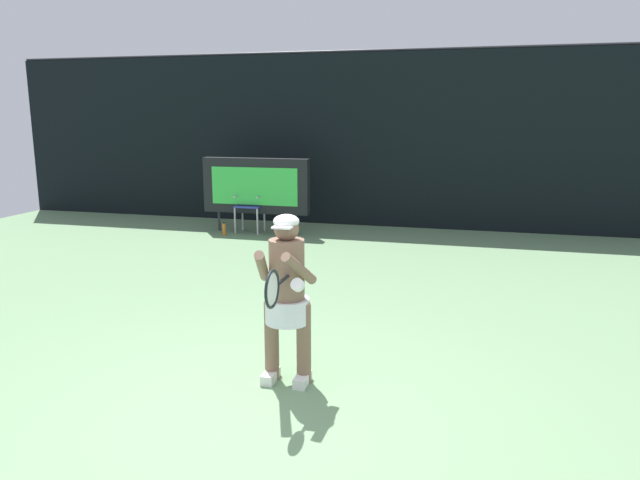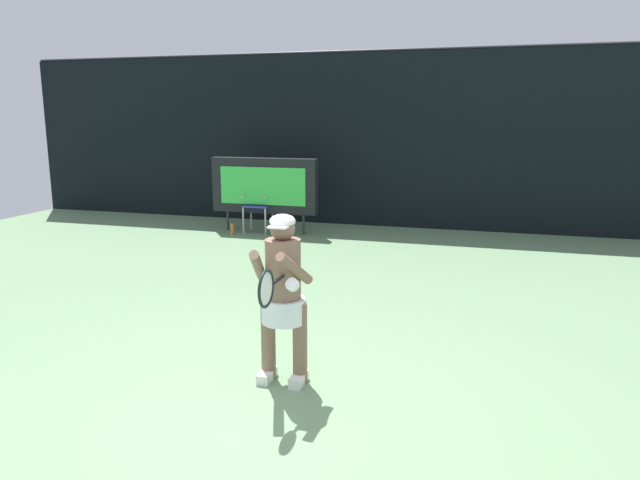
# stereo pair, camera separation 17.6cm
# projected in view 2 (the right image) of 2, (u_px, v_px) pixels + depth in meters

# --- Properties ---
(ground) EXTENTS (18.00, 22.00, 0.03)m
(ground) POSITION_uv_depth(u_px,v_px,m) (239.00, 427.00, 4.61)
(ground) COLOR #688B62
(backdrop_screen) EXTENTS (18.00, 0.12, 3.66)m
(backdrop_screen) POSITION_uv_depth(u_px,v_px,m) (409.00, 141.00, 12.38)
(backdrop_screen) COLOR black
(backdrop_screen) RESTS_ON ground
(scoreboard) EXTENTS (2.20, 0.21, 1.50)m
(scoreboard) POSITION_uv_depth(u_px,v_px,m) (264.00, 186.00, 12.01)
(scoreboard) COLOR black
(scoreboard) RESTS_ON ground
(umpire_chair) EXTENTS (0.52, 0.44, 1.08)m
(umpire_chair) POSITION_uv_depth(u_px,v_px,m) (259.00, 201.00, 12.16)
(umpire_chair) COLOR #B7B7BC
(umpire_chair) RESTS_ON ground
(water_bottle) EXTENTS (0.07, 0.07, 0.27)m
(water_bottle) POSITION_uv_depth(u_px,v_px,m) (232.00, 229.00, 11.89)
(water_bottle) COLOR orange
(water_bottle) RESTS_ON ground
(tennis_player) EXTENTS (0.53, 0.60, 1.52)m
(tennis_player) POSITION_uv_depth(u_px,v_px,m) (283.00, 291.00, 5.23)
(tennis_player) COLOR white
(tennis_player) RESTS_ON ground
(tennis_racket) EXTENTS (0.03, 0.60, 0.31)m
(tennis_racket) POSITION_uv_depth(u_px,v_px,m) (267.00, 288.00, 4.70)
(tennis_racket) COLOR black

